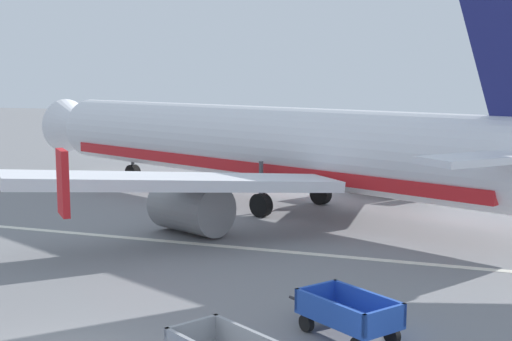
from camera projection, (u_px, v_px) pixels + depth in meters
apron_stripe at (243, 248)px, 26.20m from camera, size 120.00×0.36×0.01m
airplane at (270, 146)px, 34.27m from camera, size 35.65×29.24×11.34m
baggage_cart_fourth_in_row at (348, 314)px, 17.11m from camera, size 3.36×2.60×1.07m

